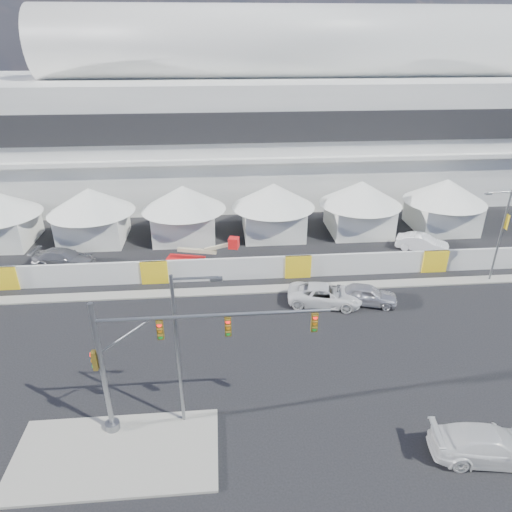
{
  "coord_description": "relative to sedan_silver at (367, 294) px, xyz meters",
  "views": [
    {
      "loc": [
        -0.48,
        -19.46,
        18.7
      ],
      "look_at": [
        2.05,
        10.0,
        4.31
      ],
      "focal_mm": 32.0,
      "sensor_mm": 36.0,
      "label": 1
    }
  ],
  "objects": [
    {
      "name": "ground",
      "position": [
        -10.53,
        -9.78,
        -0.79
      ],
      "size": [
        160.0,
        160.0,
        0.0
      ],
      "primitive_type": "plane",
      "color": "black",
      "rests_on": "ground"
    },
    {
      "name": "lot_car_c",
      "position": [
        -24.96,
        8.46,
        0.01
      ],
      "size": [
        3.08,
        5.77,
        1.59
      ],
      "primitive_type": "imported",
      "rotation": [
        0.0,
        0.0,
        1.41
      ],
      "color": "#A1A2A6",
      "rests_on": "ground"
    },
    {
      "name": "traffic_mast",
      "position": [
        -14.58,
        -11.17,
        3.69
      ],
      "size": [
        11.46,
        0.74,
        7.66
      ],
      "color": "slate",
      "rests_on": "median_island"
    },
    {
      "name": "median_island",
      "position": [
        -16.53,
        -12.78,
        -0.71
      ],
      "size": [
        10.0,
        5.0,
        0.15
      ],
      "primitive_type": "cube",
      "color": "gray",
      "rests_on": "ground"
    },
    {
      "name": "lot_car_a",
      "position": [
        8.21,
        8.91,
        0.0
      ],
      "size": [
        3.8,
        5.0,
        1.58
      ],
      "primitive_type": "imported",
      "rotation": [
        0.0,
        0.0,
        1.06
      ],
      "color": "white",
      "rests_on": "ground"
    },
    {
      "name": "far_curb",
      "position": [
        9.47,
        2.72,
        -0.73
      ],
      "size": [
        80.0,
        1.2,
        0.12
      ],
      "primitive_type": "cube",
      "color": "gray",
      "rests_on": "ground"
    },
    {
      "name": "hoarding_fence",
      "position": [
        -4.53,
        4.72,
        0.21
      ],
      "size": [
        70.0,
        0.25,
        2.0
      ],
      "primitive_type": "cube",
      "color": "silver",
      "rests_on": "ground"
    },
    {
      "name": "tent_row",
      "position": [
        -10.03,
        14.22,
        2.36
      ],
      "size": [
        53.4,
        8.4,
        5.4
      ],
      "color": "white",
      "rests_on": "ground"
    },
    {
      "name": "streetlight_curb",
      "position": [
        11.37,
        2.72,
        3.83
      ],
      "size": [
        2.35,
        0.53,
        7.95
      ],
      "color": "gray",
      "rests_on": "ground"
    },
    {
      "name": "pickup_near",
      "position": [
        1.6,
        -14.41,
        0.02
      ],
      "size": [
        3.03,
        5.82,
        1.61
      ],
      "primitive_type": "imported",
      "rotation": [
        0.0,
        0.0,
        1.43
      ],
      "color": "silver",
      "rests_on": "ground"
    },
    {
      "name": "stadium",
      "position": [
        -1.82,
        31.72,
        8.66
      ],
      "size": [
        80.0,
        24.8,
        21.98
      ],
      "color": "silver",
      "rests_on": "ground"
    },
    {
      "name": "boom_lift",
      "position": [
        -13.51,
        7.07,
        0.1
      ],
      "size": [
        6.67,
        2.25,
        3.29
      ],
      "rotation": [
        0.0,
        0.0,
        -0.26
      ],
      "color": "red",
      "rests_on": "ground"
    },
    {
      "name": "sedan_silver",
      "position": [
        0.0,
        0.0,
        0.0
      ],
      "size": [
        3.07,
        4.95,
        1.57
      ],
      "primitive_type": "imported",
      "rotation": [
        0.0,
        0.0,
        1.29
      ],
      "color": "silver",
      "rests_on": "ground"
    },
    {
      "name": "pickup_curb",
      "position": [
        -3.2,
        0.23,
        0.0
      ],
      "size": [
        3.79,
        6.09,
        1.57
      ],
      "primitive_type": "imported",
      "rotation": [
        0.0,
        0.0,
        1.35
      ],
      "color": "silver",
      "rests_on": "ground"
    },
    {
      "name": "streetlight_median",
      "position": [
        -13.08,
        -10.83,
        4.39
      ],
      "size": [
        2.42,
        0.24,
        8.75
      ],
      "color": "gray",
      "rests_on": "median_island"
    }
  ]
}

